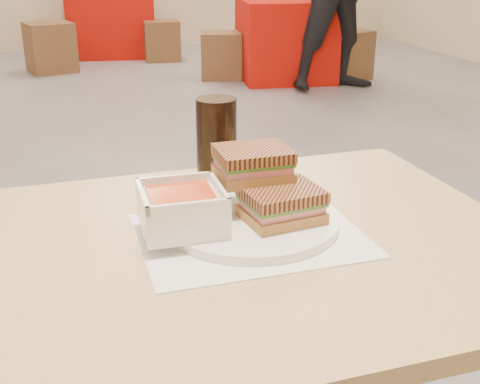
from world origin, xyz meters
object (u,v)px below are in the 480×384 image
object	(u,v)px
cola_glass	(217,141)
main_table	(150,320)
bg_chair_1r	(345,55)
bg_table_1	(285,40)
bg_chair_1l	(221,55)
panini_lower	(281,204)
plate	(252,222)
bg_chair_2r	(162,40)
bg_chair_2l	(50,47)
soup_bowl	(182,210)
bg_table_2	(112,17)

from	to	relation	value
cola_glass	main_table	bearing A→B (deg)	-123.43
bg_chair_1r	bg_table_1	bearing A→B (deg)	165.60
bg_chair_1l	main_table	bearing A→B (deg)	-105.56
bg_chair_1r	panini_lower	bearing A→B (deg)	-116.30
plate	bg_table_1	world-z (taller)	plate
cola_glass	bg_table_1	world-z (taller)	cola_glass
main_table	bg_table_1	distance (m)	5.05
main_table	bg_chair_2r	bearing A→B (deg)	80.71
cola_glass	bg_table_1	size ratio (longest dim) A/B	0.18
main_table	bg_chair_1l	size ratio (longest dim) A/B	2.72
bg_chair_1r	bg_chair_1l	bearing A→B (deg)	162.55
bg_table_1	bg_chair_2r	xyz separation A→B (m)	(-0.93, 1.32, -0.15)
bg_chair_1l	bg_chair_2l	xyz separation A→B (m)	(-1.53, 0.76, 0.03)
soup_bowl	cola_glass	bearing A→B (deg)	63.64
panini_lower	cola_glass	bearing A→B (deg)	101.27
plate	bg_chair_2l	distance (m)	5.62
bg_chair_2r	bg_chair_1l	bearing A→B (deg)	-71.24
bg_table_2	bg_chair_1l	distance (m)	1.87
cola_glass	bg_table_1	distance (m)	4.75
soup_bowl	bg_chair_1l	distance (m)	5.04
cola_glass	bg_chair_2l	size ratio (longest dim) A/B	0.32
bg_table_1	bg_table_2	world-z (taller)	bg_table_2
bg_table_1	bg_chair_1r	xyz separation A→B (m)	(0.54, -0.14, -0.14)
panini_lower	bg_chair_1l	xyz separation A→B (m)	(1.13, 4.84, -0.58)
main_table	bg_chair_2r	distance (m)	6.08
bg_chair_1r	cola_glass	bearing A→B (deg)	-118.04
soup_bowl	cola_glass	xyz separation A→B (m)	(0.11, 0.23, 0.04)
plate	bg_chair_1l	world-z (taller)	plate
bg_chair_2l	main_table	bearing A→B (deg)	-88.27
main_table	bg_chair_2l	distance (m)	5.65
bg_table_2	bg_chair_2r	world-z (taller)	bg_table_2
plate	bg_chair_2r	xyz separation A→B (m)	(0.80, 5.93, -0.55)
bg_chair_1l	bg_chair_1r	bearing A→B (deg)	-17.45
soup_bowl	cola_glass	world-z (taller)	cola_glass
soup_bowl	bg_chair_2r	bearing A→B (deg)	81.25
plate	bg_chair_1r	size ratio (longest dim) A/B	0.56
bg_chair_2l	bg_chair_1r	bearing A→B (deg)	-22.81
cola_glass	bg_table_2	bearing A→B (deg)	86.85
cola_glass	soup_bowl	bearing A→B (deg)	-116.36
bg_table_1	bg_chair_1r	bearing A→B (deg)	-14.40
bg_table_1	bg_chair_1l	size ratio (longest dim) A/B	1.99
plate	soup_bowl	distance (m)	0.12
bg_table_1	bg_chair_2l	world-z (taller)	bg_table_1
bg_chair_1l	bg_chair_2r	size ratio (longest dim) A/B	1.08
bg_table_2	bg_chair_2r	distance (m)	0.74
panini_lower	bg_chair_2r	bearing A→B (deg)	82.76
bg_chair_2r	bg_chair_2l	bearing A→B (deg)	-162.88
soup_bowl	bg_chair_2l	xyz separation A→B (m)	(-0.23, 5.59, -0.56)
main_table	bg_table_2	xyz separation A→B (m)	(0.52, 6.53, -0.23)
bg_chair_1l	bg_chair_2r	world-z (taller)	bg_chair_1l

